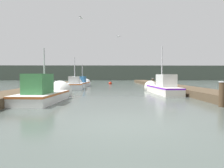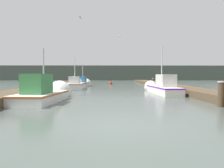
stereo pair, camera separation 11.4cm
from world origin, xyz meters
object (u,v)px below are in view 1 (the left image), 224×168
Objects in this scene: fishing_boat_1 at (161,87)px; fishing_boat_2 at (75,85)px; mooring_piling_1 at (153,83)px; mooring_piling_0 at (39,89)px; seagull_1 at (118,36)px; mooring_piling_2 at (222,94)px; seagull_lead at (81,18)px; mooring_piling_3 at (73,81)px; fishing_boat_0 at (47,93)px; channel_buoy at (110,83)px; fishing_boat_3 at (83,83)px.

fishing_boat_1 reaches higher than fishing_boat_2.
fishing_boat_1 is 7.80m from mooring_piling_1.
mooring_piling_0 is 12.41m from seagull_1.
mooring_piling_2 is (8.95, -12.55, 0.17)m from fishing_boat_2.
mooring_piling_2 is at bearing 65.21° from seagull_lead.
mooring_piling_3 is (-0.99, 4.45, 0.25)m from fishing_boat_2.
fishing_boat_0 is 0.82× the size of fishing_boat_1.
fishing_boat_2 is 3.93× the size of mooring_piling_2.
seagull_1 is at bearing -161.78° from mooring_piling_1.
channel_buoy is at bearing 79.30° from seagull_1.
fishing_boat_2 is 4.84m from fishing_boat_3.
mooring_piling_3 is 1.33× the size of channel_buoy.
fishing_boat_1 is 4.71× the size of mooring_piling_3.
seagull_lead reaches higher than fishing_boat_1.
mooring_piling_2 is (8.74, -17.38, 0.20)m from fishing_boat_3.
fishing_boat_1 is 5.24× the size of mooring_piling_0.
channel_buoy is (4.90, 6.21, -0.53)m from mooring_piling_3.
fishing_boat_3 reaches higher than mooring_piling_2.
fishing_boat_2 reaches higher than mooring_piling_0.
fishing_boat_0 reaches higher than mooring_piling_2.
seagull_1 reaches higher than channel_buoy.
fishing_boat_3 is 13.76m from mooring_piling_0.
fishing_boat_3 is 4.34× the size of mooring_piling_1.
mooring_piling_1 is (1.03, 7.73, 0.07)m from fishing_boat_1.
mooring_piling_1 is 14.83m from mooring_piling_2.
seagull_lead is (-7.31, 5.79, 5.10)m from mooring_piling_2.
seagull_1 is at bearing -85.09° from channel_buoy.
mooring_piling_1 is at bearing -58.83° from channel_buoy.
seagull_lead is (-7.35, -9.05, 5.15)m from mooring_piling_1.
fishing_boat_3 is (0.21, 4.83, -0.03)m from fishing_boat_2.
fishing_boat_3 is 3.97× the size of mooring_piling_2.
mooring_piling_0 is at bearing -131.33° from mooring_piling_1.
fishing_boat_1 is 13.34m from mooring_piling_3.
mooring_piling_2 is at bearing -59.69° from mooring_piling_3.
mooring_piling_3 reaches higher than mooring_piling_2.
seagull_1 reaches higher than mooring_piling_2.
mooring_piling_1 is at bearing 154.49° from seagull_lead.
fishing_boat_0 is 14.69m from mooring_piling_3.
mooring_piling_2 is 2.12× the size of seagull_1.
fishing_boat_3 reaches higher than channel_buoy.
mooring_piling_3 reaches higher than mooring_piling_1.
mooring_piling_1 reaches higher than channel_buoy.
seagull_lead is at bearing -129.08° from mooring_piling_1.
fishing_boat_1 is 16.61m from channel_buoy.
mooring_piling_2 is 1.17× the size of channel_buoy.
mooring_piling_0 is (-1.05, -13.72, 0.21)m from fishing_boat_3.
fishing_boat_2 is 9.27m from mooring_piling_1.
mooring_piling_0 is 13.33m from mooring_piling_3.
fishing_boat_3 is at bearing -159.42° from seagull_lead.
mooring_piling_2 is 23.75m from channel_buoy.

